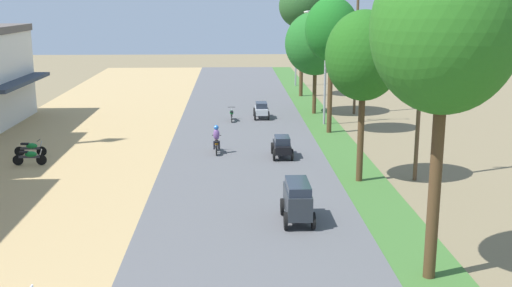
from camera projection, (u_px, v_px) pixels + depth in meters
parked_motorbike_fourth at (30, 156)px, 33.41m from camera, size 1.80×0.54×0.94m
parked_motorbike_fifth at (31, 148)px, 35.30m from camera, size 1.80×0.54×0.94m
median_tree_nearest at (445, 30)px, 18.33m from camera, size 4.41×4.41×10.38m
median_tree_second at (364, 56)px, 29.31m from camera, size 3.63×3.63×8.22m
median_tree_third at (332, 30)px, 40.18m from camera, size 3.44×3.44×8.82m
median_tree_fourth at (315, 43)px, 47.38m from camera, size 4.63×4.63×7.79m
median_tree_fifth at (302, 6)px, 55.37m from camera, size 4.14×4.14×10.03m
streetlamp_near at (326, 59)px, 43.40m from camera, size 3.16×0.20×8.00m
streetlamp_mid at (296, 43)px, 63.06m from camera, size 3.16×0.20×7.38m
utility_pole_near at (420, 81)px, 29.85m from camera, size 1.80×0.20×9.45m
utility_pole_far at (356, 47)px, 47.52m from camera, size 1.80×0.20×9.98m
car_van_charcoal at (297, 199)px, 24.78m from camera, size 1.19×2.41×1.67m
car_sedan_black at (282, 145)px, 35.02m from camera, size 1.10×2.26×1.19m
car_sedan_silver at (261, 109)px, 46.41m from camera, size 1.10×2.26×1.19m
motorbike_foreground_rider at (216, 140)px, 35.87m from camera, size 0.54×1.80×1.66m
motorbike_ahead_second at (232, 114)px, 45.45m from camera, size 0.54×1.80×0.94m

